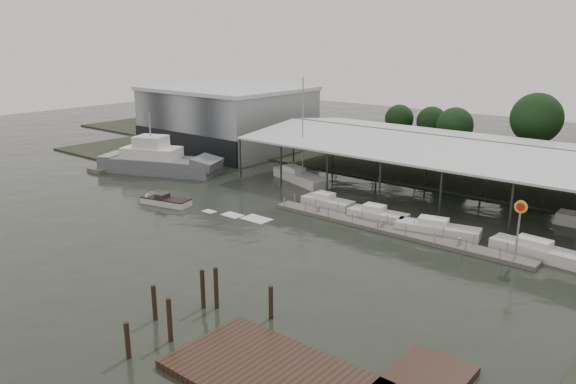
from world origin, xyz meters
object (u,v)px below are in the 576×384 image
Objects in this scene: grey_trawler at (159,162)px; speedboat_underway at (162,201)px; shell_fuel_sign at (519,219)px; white_sailboat at (300,177)px.

speedboat_underway is (12.55, -9.51, -1.19)m from grey_trawler.
white_sailboat reaches higher than shell_fuel_sign.
grey_trawler is at bearing -135.78° from white_sailboat.
speedboat_underway is at bearing -167.48° from shell_fuel_sign.
shell_fuel_sign is at bearing -23.98° from grey_trawler.
shell_fuel_sign is 38.34m from speedboat_underway.
shell_fuel_sign is 0.40× the size of white_sailboat.
grey_trawler is at bearing 178.58° from shell_fuel_sign.
grey_trawler is at bearing -50.31° from speedboat_underway.
grey_trawler is 20.41m from white_sailboat.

